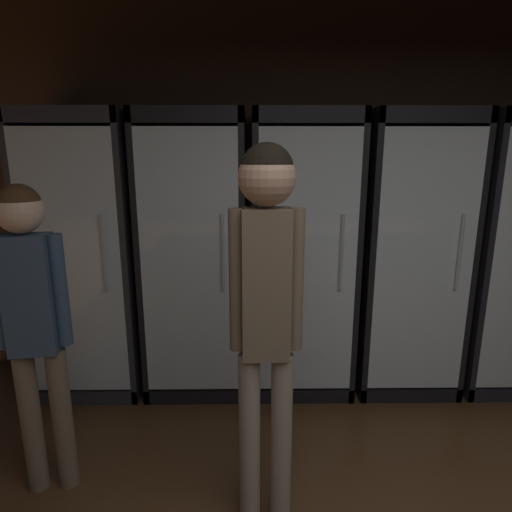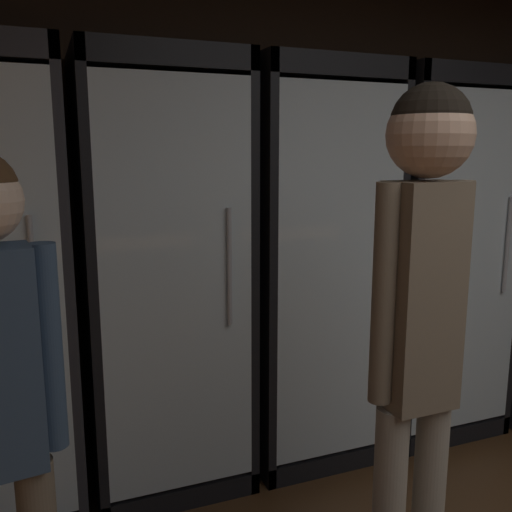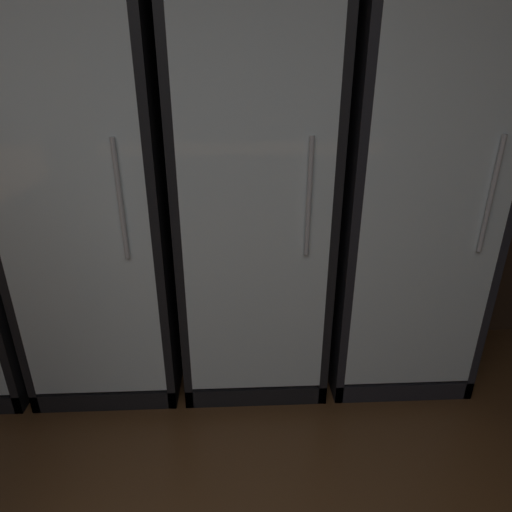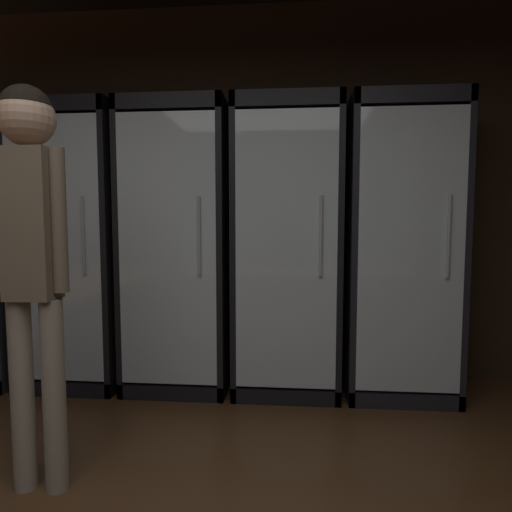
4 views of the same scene
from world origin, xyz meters
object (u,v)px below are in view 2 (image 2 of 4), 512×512
object	(u,v)px
cooler_left	(162,282)
shopper_far	(420,308)
cooler_center	(307,269)
cooler_right	(427,258)

from	to	relation	value
cooler_left	shopper_far	bearing A→B (deg)	-70.46
cooler_center	cooler_right	distance (m)	0.76
cooler_right	shopper_far	bearing A→B (deg)	-129.46
cooler_right	cooler_left	bearing A→B (deg)	179.98
cooler_right	shopper_far	distance (m)	1.68
shopper_far	cooler_right	bearing A→B (deg)	50.54
shopper_far	cooler_left	bearing A→B (deg)	109.54
cooler_center	cooler_right	world-z (taller)	same
cooler_center	cooler_right	xyz separation A→B (m)	(0.76, 0.00, 0.01)
cooler_left	cooler_center	xyz separation A→B (m)	(0.76, -0.00, 0.00)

